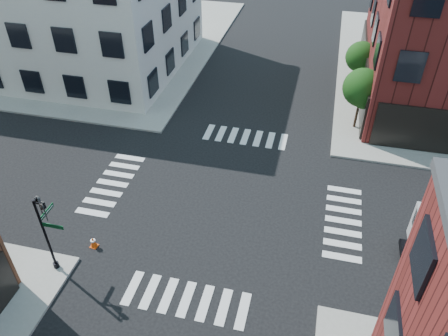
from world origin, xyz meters
TOP-DOWN VIEW (x-y plane):
  - ground at (0.00, 0.00)m, footprint 120.00×120.00m
  - sidewalk_nw at (-21.00, 21.00)m, footprint 30.00×30.00m
  - building_nw at (-19.00, 16.00)m, footprint 22.00×16.00m
  - tree_near at (7.56, 9.98)m, footprint 2.69×2.69m
  - tree_far at (7.56, 15.98)m, footprint 2.43×2.43m
  - signal_pole at (-6.72, -6.68)m, footprint 1.29×1.24m
  - traffic_cone at (-5.70, -5.01)m, footprint 0.42×0.42m

SIDE VIEW (x-z plane):
  - ground at x=0.00m, z-range 0.00..0.00m
  - sidewalk_nw at x=-21.00m, z-range 0.00..0.15m
  - traffic_cone at x=-5.70m, z-range -0.01..0.67m
  - signal_pole at x=-6.72m, z-range 0.56..5.16m
  - tree_far at x=7.56m, z-range 0.84..4.91m
  - tree_near at x=7.56m, z-range 0.91..5.41m
  - building_nw at x=-19.00m, z-range 0.00..11.00m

